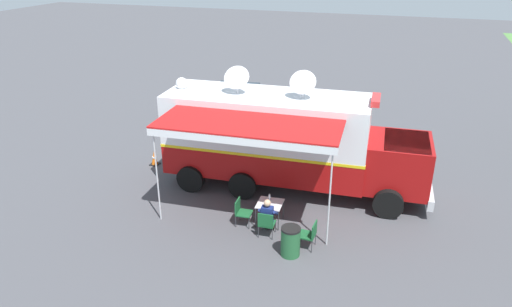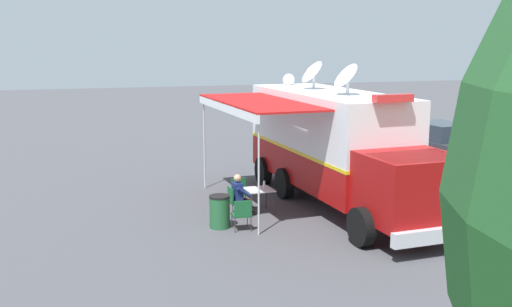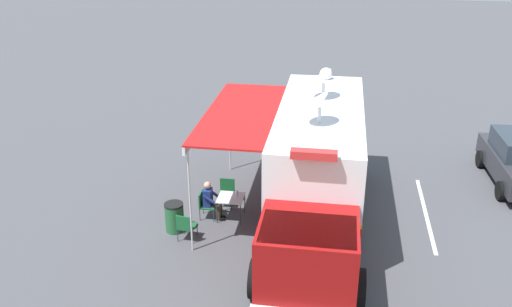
{
  "view_description": "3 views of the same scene",
  "coord_description": "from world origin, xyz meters",
  "px_view_note": "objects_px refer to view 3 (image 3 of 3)",
  "views": [
    {
      "loc": [
        15.25,
        4.63,
        8.28
      ],
      "look_at": [
        0.44,
        -0.25,
        1.41
      ],
      "focal_mm": 33.22,
      "sensor_mm": 36.0,
      "label": 1
    },
    {
      "loc": [
        7.73,
        17.46,
        5.08
      ],
      "look_at": [
        2.32,
        -0.23,
        1.59
      ],
      "focal_mm": 41.98,
      "sensor_mm": 36.0,
      "label": 2
    },
    {
      "loc": [
        -1.29,
        15.53,
        8.8
      ],
      "look_at": [
        2.08,
        -0.54,
        1.63
      ],
      "focal_mm": 38.74,
      "sensor_mm": 36.0,
      "label": 3
    }
  ],
  "objects_px": {
    "folding_chair_at_table": "(205,203)",
    "traffic_cone": "(335,147)",
    "water_bottle": "(237,194)",
    "folding_chair_spare_by_truck": "(186,225)",
    "folding_table": "(231,199)",
    "seated_responder": "(211,199)",
    "trash_bin": "(174,217)",
    "command_truck": "(316,167)",
    "folding_chair_beside_table": "(227,190)"
  },
  "relations": [
    {
      "from": "water_bottle",
      "to": "folding_chair_spare_by_truck",
      "type": "distance_m",
      "value": 1.99
    },
    {
      "from": "water_bottle",
      "to": "traffic_cone",
      "type": "distance_m",
      "value": 6.32
    },
    {
      "from": "folding_chair_at_table",
      "to": "trash_bin",
      "type": "height_order",
      "value": "trash_bin"
    },
    {
      "from": "command_truck",
      "to": "folding_table",
      "type": "distance_m",
      "value": 2.89
    },
    {
      "from": "folding_chair_at_table",
      "to": "seated_responder",
      "type": "height_order",
      "value": "seated_responder"
    },
    {
      "from": "folding_table",
      "to": "traffic_cone",
      "type": "bearing_deg",
      "value": -115.89
    },
    {
      "from": "seated_responder",
      "to": "folding_chair_spare_by_truck",
      "type": "bearing_deg",
      "value": 76.17
    },
    {
      "from": "folding_chair_beside_table",
      "to": "seated_responder",
      "type": "bearing_deg",
      "value": 75.27
    },
    {
      "from": "trash_bin",
      "to": "folding_table",
      "type": "bearing_deg",
      "value": -143.99
    },
    {
      "from": "trash_bin",
      "to": "traffic_cone",
      "type": "height_order",
      "value": "trash_bin"
    },
    {
      "from": "command_truck",
      "to": "traffic_cone",
      "type": "xyz_separation_m",
      "value": [
        -0.23,
        -5.62,
        -1.67
      ]
    },
    {
      "from": "command_truck",
      "to": "folding_chair_spare_by_truck",
      "type": "height_order",
      "value": "command_truck"
    },
    {
      "from": "folding_chair_beside_table",
      "to": "seated_responder",
      "type": "height_order",
      "value": "seated_responder"
    },
    {
      "from": "folding_chair_at_table",
      "to": "trash_bin",
      "type": "xyz_separation_m",
      "value": [
        0.67,
        0.94,
        -0.06
      ]
    },
    {
      "from": "folding_chair_at_table",
      "to": "seated_responder",
      "type": "relative_size",
      "value": 0.7
    },
    {
      "from": "water_bottle",
      "to": "folding_chair_spare_by_truck",
      "type": "xyz_separation_m",
      "value": [
        1.14,
        1.6,
        -0.32
      ]
    },
    {
      "from": "command_truck",
      "to": "folding_chair_at_table",
      "type": "bearing_deg",
      "value": 5.01
    },
    {
      "from": "folding_table",
      "to": "seated_responder",
      "type": "xyz_separation_m",
      "value": [
        0.61,
        0.12,
        -0.02
      ]
    },
    {
      "from": "traffic_cone",
      "to": "water_bottle",
      "type": "bearing_deg",
      "value": 65.3
    },
    {
      "from": "folding_chair_at_table",
      "to": "command_truck",
      "type": "bearing_deg",
      "value": -174.99
    },
    {
      "from": "folding_table",
      "to": "traffic_cone",
      "type": "height_order",
      "value": "folding_table"
    },
    {
      "from": "folding_table",
      "to": "command_truck",
      "type": "bearing_deg",
      "value": -176.31
    },
    {
      "from": "water_bottle",
      "to": "traffic_cone",
      "type": "xyz_separation_m",
      "value": [
        -2.63,
        -5.72,
        -0.55
      ]
    },
    {
      "from": "seated_responder",
      "to": "trash_bin",
      "type": "bearing_deg",
      "value": 47.83
    },
    {
      "from": "command_truck",
      "to": "seated_responder",
      "type": "relative_size",
      "value": 7.68
    },
    {
      "from": "folding_chair_at_table",
      "to": "folding_chair_spare_by_truck",
      "type": "bearing_deg",
      "value": 83.53
    },
    {
      "from": "seated_responder",
      "to": "traffic_cone",
      "type": "relative_size",
      "value": 2.16
    },
    {
      "from": "folding_table",
      "to": "trash_bin",
      "type": "height_order",
      "value": "trash_bin"
    },
    {
      "from": "water_bottle",
      "to": "folding_chair_spare_by_truck",
      "type": "height_order",
      "value": "water_bottle"
    },
    {
      "from": "traffic_cone",
      "to": "seated_responder",
      "type": "bearing_deg",
      "value": 59.93
    },
    {
      "from": "trash_bin",
      "to": "command_truck",
      "type": "bearing_deg",
      "value": -163.06
    },
    {
      "from": "traffic_cone",
      "to": "trash_bin",
      "type": "bearing_deg",
      "value": 58.03
    },
    {
      "from": "folding_chair_at_table",
      "to": "trash_bin",
      "type": "distance_m",
      "value": 1.15
    },
    {
      "from": "folding_chair_spare_by_truck",
      "to": "traffic_cone",
      "type": "height_order",
      "value": "folding_chair_spare_by_truck"
    },
    {
      "from": "seated_responder",
      "to": "trash_bin",
      "type": "relative_size",
      "value": 1.37
    },
    {
      "from": "folding_chair_spare_by_truck",
      "to": "traffic_cone",
      "type": "relative_size",
      "value": 1.5
    },
    {
      "from": "trash_bin",
      "to": "traffic_cone",
      "type": "bearing_deg",
      "value": -121.97
    },
    {
      "from": "folding_chair_spare_by_truck",
      "to": "seated_responder",
      "type": "distance_m",
      "value": 1.46
    },
    {
      "from": "water_bottle",
      "to": "folding_chair_beside_table",
      "type": "xyz_separation_m",
      "value": [
        0.54,
        -0.78,
        -0.32
      ]
    },
    {
      "from": "command_truck",
      "to": "water_bottle",
      "type": "height_order",
      "value": "command_truck"
    },
    {
      "from": "command_truck",
      "to": "water_bottle",
      "type": "distance_m",
      "value": 2.65
    },
    {
      "from": "command_truck",
      "to": "folding_chair_spare_by_truck",
      "type": "xyz_separation_m",
      "value": [
        3.54,
        1.7,
        -1.43
      ]
    },
    {
      "from": "folding_chair_beside_table",
      "to": "folding_chair_spare_by_truck",
      "type": "height_order",
      "value": "same"
    },
    {
      "from": "folding_chair_beside_table",
      "to": "trash_bin",
      "type": "bearing_deg",
      "value": 59.86
    },
    {
      "from": "command_truck",
      "to": "folding_table",
      "type": "xyz_separation_m",
      "value": [
        2.58,
        0.17,
        -1.27
      ]
    },
    {
      "from": "seated_responder",
      "to": "trash_bin",
      "type": "height_order",
      "value": "seated_responder"
    },
    {
      "from": "folding_chair_at_table",
      "to": "traffic_cone",
      "type": "distance_m",
      "value": 6.94
    },
    {
      "from": "folding_table",
      "to": "folding_chair_at_table",
      "type": "height_order",
      "value": "folding_chair_at_table"
    },
    {
      "from": "folding_table",
      "to": "folding_chair_at_table",
      "type": "relative_size",
      "value": 0.97
    },
    {
      "from": "folding_chair_spare_by_truck",
      "to": "seated_responder",
      "type": "height_order",
      "value": "seated_responder"
    }
  ]
}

